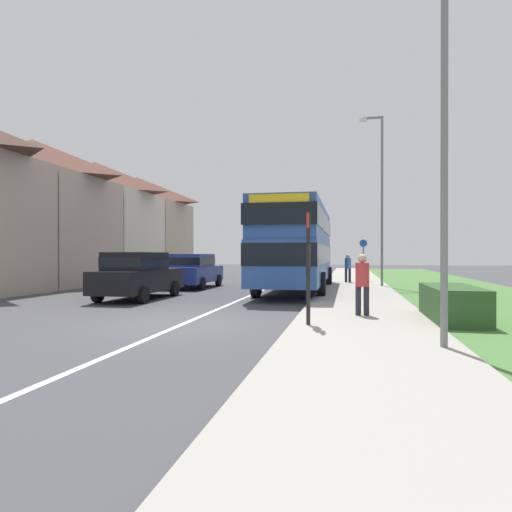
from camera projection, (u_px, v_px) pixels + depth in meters
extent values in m
plane|color=#424247|center=(185.00, 323.00, 10.89)|extent=(120.00, 120.00, 0.00)
cube|color=silver|center=(253.00, 294.00, 18.73)|extent=(0.14, 60.00, 0.01)
cube|color=#9E998E|center=(358.00, 300.00, 15.93)|extent=(3.20, 68.00, 0.12)
cube|color=#477538|center=(490.00, 303.00, 15.07)|extent=(6.00, 68.00, 0.08)
cube|color=#2D5128|center=(452.00, 305.00, 10.79)|extent=(1.10, 2.87, 0.90)
cube|color=#284C93|center=(297.00, 262.00, 20.09)|extent=(2.50, 10.94, 1.65)
cube|color=#284C93|center=(297.00, 226.00, 20.09)|extent=(2.45, 10.72, 1.55)
cube|color=black|center=(297.00, 254.00, 20.09)|extent=(2.53, 11.00, 0.76)
cube|color=black|center=(297.00, 224.00, 20.09)|extent=(2.53, 11.00, 0.72)
cube|color=gold|center=(279.00, 201.00, 14.78)|extent=(2.00, 0.08, 0.44)
cylinder|color=black|center=(281.00, 276.00, 23.67)|extent=(0.30, 1.00, 1.00)
cylinder|color=black|center=(329.00, 277.00, 23.17)|extent=(0.30, 1.00, 1.00)
cylinder|color=black|center=(256.00, 284.00, 17.40)|extent=(0.30, 1.00, 1.00)
cylinder|color=black|center=(321.00, 285.00, 16.90)|extent=(0.30, 1.00, 1.00)
cube|color=black|center=(139.00, 280.00, 16.70)|extent=(1.72, 4.50, 0.79)
cube|color=black|center=(136.00, 261.00, 16.48)|extent=(1.51, 2.48, 0.65)
cube|color=black|center=(136.00, 262.00, 16.48)|extent=(1.55, 2.50, 0.36)
cylinder|color=black|center=(135.00, 288.00, 18.24)|extent=(0.20, 0.60, 0.60)
cylinder|color=black|center=(175.00, 288.00, 17.90)|extent=(0.20, 0.60, 0.60)
cylinder|color=black|center=(98.00, 294.00, 15.50)|extent=(0.20, 0.60, 0.60)
cylinder|color=black|center=(143.00, 295.00, 15.17)|extent=(0.20, 0.60, 0.60)
cube|color=navy|center=(193.00, 274.00, 22.27)|extent=(1.83, 4.35, 0.75)
cube|color=navy|center=(192.00, 260.00, 22.05)|extent=(1.61, 2.39, 0.62)
cube|color=black|center=(192.00, 261.00, 22.05)|extent=(1.65, 2.42, 0.35)
cylinder|color=black|center=(186.00, 280.00, 23.77)|extent=(0.20, 0.60, 0.60)
cylinder|color=black|center=(218.00, 280.00, 23.41)|extent=(0.20, 0.60, 0.60)
cylinder|color=black|center=(165.00, 283.00, 21.13)|extent=(0.20, 0.60, 0.60)
cylinder|color=black|center=(202.00, 284.00, 20.77)|extent=(0.20, 0.60, 0.60)
cylinder|color=#23232D|center=(358.00, 303.00, 11.42)|extent=(0.14, 0.14, 0.85)
cylinder|color=#23232D|center=(366.00, 303.00, 11.38)|extent=(0.14, 0.14, 0.85)
cylinder|color=#BF3333|center=(362.00, 275.00, 11.39)|extent=(0.34, 0.34, 0.60)
sphere|color=tan|center=(362.00, 258.00, 11.39)|extent=(0.22, 0.22, 0.22)
cylinder|color=#23232D|center=(346.00, 277.00, 24.87)|extent=(0.14, 0.14, 0.85)
cylinder|color=#23232D|center=(350.00, 277.00, 24.83)|extent=(0.14, 0.14, 0.85)
cylinder|color=#2D599E|center=(348.00, 263.00, 24.84)|extent=(0.34, 0.34, 0.60)
sphere|color=tan|center=(348.00, 256.00, 24.84)|extent=(0.22, 0.22, 0.22)
cylinder|color=black|center=(308.00, 271.00, 9.90)|extent=(0.09, 0.09, 2.60)
cube|color=red|center=(308.00, 221.00, 9.89)|extent=(0.04, 0.44, 0.32)
cube|color=black|center=(308.00, 260.00, 9.91)|extent=(0.06, 0.52, 0.68)
cylinder|color=slate|center=(363.00, 265.00, 26.39)|extent=(0.08, 0.08, 2.10)
cylinder|color=blue|center=(363.00, 243.00, 26.39)|extent=(0.44, 0.03, 0.44)
cylinder|color=slate|center=(444.00, 102.00, 7.51)|extent=(0.12, 0.12, 8.41)
cylinder|color=slate|center=(382.00, 202.00, 21.94)|extent=(0.12, 0.12, 8.37)
cube|color=slate|center=(373.00, 118.00, 22.01)|extent=(0.90, 0.10, 0.10)
cube|color=silver|center=(363.00, 120.00, 22.10)|extent=(0.36, 0.20, 0.14)
cube|color=tan|center=(32.00, 232.00, 23.93)|extent=(7.41, 5.90, 5.65)
pyramid|color=brown|center=(32.00, 159.00, 23.91)|extent=(7.41, 5.90, 2.11)
cube|color=beige|center=(95.00, 237.00, 29.83)|extent=(7.41, 5.90, 5.65)
pyramid|color=brown|center=(94.00, 178.00, 29.81)|extent=(7.41, 5.90, 2.11)
cube|color=tan|center=(136.00, 239.00, 35.73)|extent=(7.41, 5.90, 5.65)
pyramid|color=brown|center=(136.00, 190.00, 35.71)|extent=(7.41, 5.90, 2.11)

